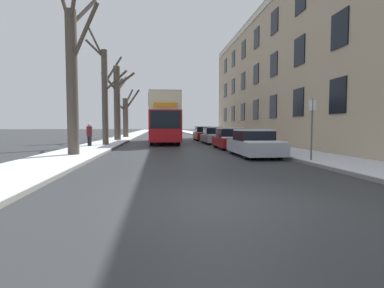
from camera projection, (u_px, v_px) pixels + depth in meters
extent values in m
plane|color=#303335|center=(232.00, 202.00, 6.25)|extent=(320.00, 320.00, 0.00)
cube|color=slate|center=(135.00, 134.00, 58.16)|extent=(2.98, 130.00, 0.13)
cube|color=silver|center=(135.00, 134.00, 58.15)|extent=(2.95, 130.00, 0.03)
cube|color=slate|center=(197.00, 134.00, 59.50)|extent=(2.98, 130.00, 0.13)
cube|color=silver|center=(197.00, 133.00, 59.49)|extent=(2.95, 130.00, 0.03)
cube|color=tan|center=(315.00, 74.00, 26.00)|extent=(9.00, 38.86, 12.27)
cube|color=black|center=(338.00, 96.00, 15.08)|extent=(0.08, 1.40, 1.80)
cube|color=black|center=(298.00, 102.00, 19.32)|extent=(0.08, 1.40, 1.80)
cube|color=black|center=(273.00, 107.00, 23.56)|extent=(0.08, 1.40, 1.80)
cube|color=black|center=(256.00, 110.00, 27.80)|extent=(0.08, 1.40, 1.80)
cube|color=black|center=(243.00, 112.00, 32.04)|extent=(0.08, 1.40, 1.80)
cube|color=black|center=(233.00, 114.00, 36.28)|extent=(0.08, 1.40, 1.80)
cube|color=black|center=(225.00, 115.00, 40.52)|extent=(0.08, 1.40, 1.80)
cube|color=black|center=(340.00, 30.00, 14.88)|extent=(0.08, 1.40, 1.80)
cube|color=black|center=(299.00, 51.00, 19.12)|extent=(0.08, 1.40, 1.80)
cube|color=black|center=(274.00, 65.00, 23.36)|extent=(0.08, 1.40, 1.80)
cube|color=black|center=(256.00, 74.00, 27.60)|extent=(0.08, 1.40, 1.80)
cube|color=black|center=(243.00, 81.00, 31.84)|extent=(0.08, 1.40, 1.80)
cube|color=black|center=(233.00, 86.00, 36.08)|extent=(0.08, 1.40, 1.80)
cube|color=black|center=(225.00, 91.00, 40.32)|extent=(0.08, 1.40, 1.80)
cube|color=black|center=(275.00, 22.00, 23.17)|extent=(0.08, 1.40, 1.80)
cube|color=black|center=(257.00, 38.00, 27.41)|extent=(0.08, 1.40, 1.80)
cube|color=black|center=(243.00, 50.00, 31.65)|extent=(0.08, 1.40, 1.80)
cube|color=black|center=(233.00, 59.00, 35.89)|extent=(0.08, 1.40, 1.80)
cube|color=black|center=(225.00, 66.00, 40.13)|extent=(0.08, 1.40, 1.80)
cube|color=beige|center=(265.00, 5.00, 25.16)|extent=(0.12, 38.08, 0.44)
cylinder|color=#4C4238|center=(72.00, 85.00, 14.88)|extent=(0.55, 0.55, 7.29)
cylinder|color=#4C4238|center=(80.00, 42.00, 15.45)|extent=(0.80, 1.58, 2.55)
cylinder|color=#4C4238|center=(65.00, 7.00, 14.99)|extent=(1.00, 1.02, 2.28)
cylinder|color=#4C4238|center=(84.00, 33.00, 14.42)|extent=(1.69, 1.06, 2.72)
cylinder|color=#4C4238|center=(83.00, 13.00, 15.42)|extent=(1.13, 1.66, 1.93)
cylinder|color=#4C4238|center=(105.00, 99.00, 22.91)|extent=(0.46, 0.46, 7.37)
cylinder|color=#4C4238|center=(96.00, 43.00, 22.60)|extent=(1.35, 0.16, 2.62)
cylinder|color=#4C4238|center=(116.00, 81.00, 22.45)|extent=(1.93, 1.17, 1.52)
cylinder|color=#4C4238|center=(95.00, 49.00, 22.46)|extent=(1.41, 0.50, 1.34)
cylinder|color=#4C4238|center=(113.00, 70.00, 23.44)|extent=(1.32, 1.42, 2.37)
cylinder|color=#4C4238|center=(117.00, 104.00, 30.97)|extent=(0.67, 0.67, 7.74)
cylinder|color=#4C4238|center=(109.00, 82.00, 30.16)|extent=(1.56, 1.50, 1.78)
cylinder|color=#4C4238|center=(122.00, 82.00, 31.56)|extent=(1.10, 1.63, 1.46)
cylinder|color=#4C4238|center=(126.00, 80.00, 30.60)|extent=(2.05, 0.92, 1.48)
cylinder|color=#4C4238|center=(121.00, 86.00, 31.60)|extent=(0.88, 1.65, 1.40)
cylinder|color=#4C4238|center=(120.00, 87.00, 31.39)|extent=(0.69, 1.29, 1.96)
cylinder|color=#4C4238|center=(126.00, 118.00, 39.28)|extent=(0.71, 0.71, 5.20)
cylinder|color=#4C4238|center=(129.00, 97.00, 39.84)|extent=(1.13, 1.67, 2.20)
cylinder|color=#4C4238|center=(132.00, 100.00, 39.53)|extent=(2.01, 0.92, 2.81)
cylinder|color=#4C4238|center=(121.00, 107.00, 38.79)|extent=(1.33, 0.98, 1.17)
cube|color=red|center=(164.00, 126.00, 28.29)|extent=(2.58, 11.10, 2.51)
cube|color=beige|center=(164.00, 105.00, 28.18)|extent=(2.52, 10.88, 1.40)
cube|color=beige|center=(164.00, 97.00, 28.13)|extent=(2.52, 10.88, 0.12)
cube|color=black|center=(164.00, 121.00, 28.26)|extent=(2.61, 9.77, 1.31)
cube|color=black|center=(164.00, 104.00, 28.17)|extent=(2.61, 9.77, 1.06)
cube|color=black|center=(165.00, 120.00, 22.78)|extent=(2.32, 0.06, 1.37)
cube|color=orange|center=(165.00, 105.00, 22.70)|extent=(1.80, 0.05, 0.32)
cylinder|color=black|center=(151.00, 139.00, 24.93)|extent=(0.30, 1.05, 1.05)
cylinder|color=black|center=(178.00, 139.00, 25.18)|extent=(0.30, 1.05, 1.05)
cylinder|color=black|center=(153.00, 136.00, 31.31)|extent=(0.30, 1.05, 1.05)
cylinder|color=black|center=(174.00, 136.00, 31.56)|extent=(0.30, 1.05, 1.05)
cube|color=#9EA3AD|center=(254.00, 147.00, 15.58)|extent=(1.89, 4.47, 0.65)
cube|color=black|center=(253.00, 136.00, 15.72)|extent=(1.63, 2.24, 0.52)
cube|color=silver|center=(253.00, 130.00, 15.71)|extent=(1.59, 2.12, 0.08)
cube|color=silver|center=(265.00, 142.00, 13.99)|extent=(1.70, 1.17, 0.06)
cylinder|color=black|center=(246.00, 153.00, 14.17)|extent=(0.20, 0.64, 0.64)
cylinder|color=black|center=(280.00, 152.00, 14.35)|extent=(0.20, 0.64, 0.64)
cylinder|color=black|center=(232.00, 149.00, 16.83)|extent=(0.20, 0.64, 0.64)
cylinder|color=black|center=(261.00, 148.00, 17.01)|extent=(0.20, 0.64, 0.64)
cube|color=maroon|center=(230.00, 142.00, 20.92)|extent=(1.78, 4.12, 0.63)
cube|color=black|center=(229.00, 133.00, 21.05)|extent=(1.53, 2.06, 0.59)
cube|color=silver|center=(229.00, 128.00, 21.03)|extent=(1.50, 1.96, 0.09)
cube|color=silver|center=(235.00, 138.00, 19.45)|extent=(1.61, 1.08, 0.07)
cylinder|color=black|center=(222.00, 145.00, 19.61)|extent=(0.20, 0.68, 0.68)
cylinder|color=black|center=(246.00, 145.00, 19.79)|extent=(0.20, 0.68, 0.68)
cylinder|color=black|center=(215.00, 143.00, 22.07)|extent=(0.20, 0.68, 0.68)
cylinder|color=black|center=(236.00, 143.00, 22.24)|extent=(0.20, 0.68, 0.68)
cube|color=#9EA3AD|center=(213.00, 138.00, 27.11)|extent=(1.78, 4.48, 0.63)
cube|color=black|center=(213.00, 131.00, 27.25)|extent=(1.53, 2.24, 0.62)
cube|color=silver|center=(213.00, 127.00, 27.23)|extent=(1.49, 2.13, 0.10)
cube|color=silver|center=(217.00, 135.00, 25.51)|extent=(1.60, 1.17, 0.08)
cylinder|color=black|center=(207.00, 141.00, 25.70)|extent=(0.20, 0.61, 0.61)
cylinder|color=black|center=(225.00, 141.00, 25.88)|extent=(0.20, 0.61, 0.61)
cylinder|color=black|center=(203.00, 140.00, 28.37)|extent=(0.20, 0.61, 0.61)
cylinder|color=black|center=(219.00, 140.00, 28.54)|extent=(0.20, 0.61, 0.61)
cube|color=maroon|center=(203.00, 136.00, 33.39)|extent=(1.85, 4.04, 0.71)
cube|color=black|center=(203.00, 130.00, 33.51)|extent=(1.59, 2.02, 0.60)
cube|color=silver|center=(203.00, 127.00, 33.49)|extent=(1.55, 1.92, 0.06)
cube|color=silver|center=(205.00, 132.00, 31.95)|extent=(1.66, 1.05, 0.05)
cylinder|color=black|center=(197.00, 138.00, 32.11)|extent=(0.20, 0.64, 0.64)
cylinder|color=black|center=(212.00, 138.00, 32.29)|extent=(0.20, 0.64, 0.64)
cylinder|color=black|center=(195.00, 137.00, 34.52)|extent=(0.20, 0.64, 0.64)
cylinder|color=black|center=(208.00, 137.00, 34.70)|extent=(0.20, 0.64, 0.64)
cylinder|color=black|center=(89.00, 142.00, 21.58)|extent=(0.19, 0.19, 0.84)
cylinder|color=black|center=(90.00, 142.00, 21.47)|extent=(0.19, 0.19, 0.84)
cylinder|color=#59191E|center=(89.00, 131.00, 21.48)|extent=(0.39, 0.39, 0.73)
sphere|color=beige|center=(89.00, 125.00, 21.45)|extent=(0.23, 0.23, 0.23)
cylinder|color=#4C4F54|center=(312.00, 132.00, 12.45)|extent=(0.07, 0.07, 2.70)
cube|color=silver|center=(313.00, 105.00, 12.37)|extent=(0.32, 0.02, 0.44)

